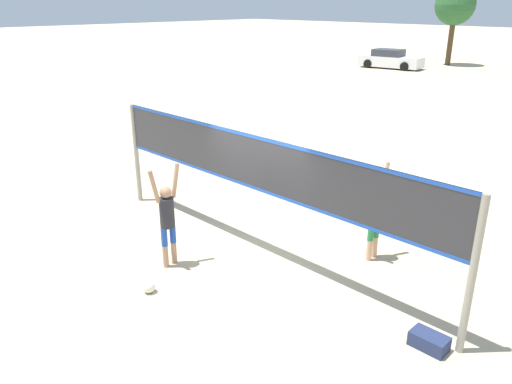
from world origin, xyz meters
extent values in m
plane|color=#C6B28C|center=(0.00, 0.00, 0.00)|extent=(200.00, 200.00, 0.00)
cylinder|color=gray|center=(-4.24, 0.00, 1.25)|extent=(0.11, 0.11, 2.50)
cylinder|color=gray|center=(4.24, 0.00, 1.25)|extent=(0.11, 0.11, 2.50)
cube|color=#2D2D33|center=(0.00, 0.00, 1.96)|extent=(8.37, 0.02, 1.08)
cube|color=#1E4CB2|center=(0.00, 0.00, 2.47)|extent=(8.37, 0.03, 0.06)
cube|color=#1E4CB2|center=(0.00, 0.00, 1.45)|extent=(8.37, 0.03, 0.06)
cylinder|color=tan|center=(-0.90, -1.57, 0.23)|extent=(0.11, 0.11, 0.45)
cylinder|color=#1E47A5|center=(-0.90, -1.57, 0.64)|extent=(0.12, 0.12, 0.37)
cylinder|color=tan|center=(-0.90, -1.37, 0.23)|extent=(0.11, 0.11, 0.45)
cylinder|color=#1E47A5|center=(-0.90, -1.37, 0.64)|extent=(0.12, 0.12, 0.37)
cylinder|color=#26262D|center=(-0.90, -1.47, 1.12)|extent=(0.28, 0.28, 0.58)
sphere|color=tan|center=(-0.90, -1.47, 1.52)|extent=(0.23, 0.23, 0.23)
cylinder|color=tan|center=(-0.90, -1.71, 1.70)|extent=(0.08, 0.21, 0.66)
cylinder|color=tan|center=(-0.90, -1.24, 1.70)|extent=(0.08, 0.21, 0.66)
cylinder|color=tan|center=(1.75, 1.63, 0.22)|extent=(0.11, 0.11, 0.44)
cylinder|color=#267F3F|center=(1.75, 1.63, 0.62)|extent=(0.12, 0.12, 0.36)
cylinder|color=tan|center=(1.75, 1.43, 0.22)|extent=(0.11, 0.11, 0.44)
cylinder|color=#267F3F|center=(1.75, 1.43, 0.62)|extent=(0.12, 0.12, 0.36)
cylinder|color=orange|center=(1.75, 1.53, 1.09)|extent=(0.28, 0.28, 0.57)
sphere|color=tan|center=(1.75, 1.53, 1.48)|extent=(0.22, 0.22, 0.22)
cylinder|color=tan|center=(1.75, 1.76, 1.65)|extent=(0.08, 0.21, 0.64)
cylinder|color=tan|center=(1.75, 1.29, 1.65)|extent=(0.08, 0.21, 0.64)
sphere|color=silver|center=(-0.36, -2.33, 0.11)|extent=(0.22, 0.22, 0.22)
cube|color=navy|center=(3.88, -0.25, 0.12)|extent=(0.54, 0.32, 0.23)
cube|color=silver|center=(-13.92, 28.57, 0.51)|extent=(4.91, 2.46, 0.77)
cube|color=#2D333D|center=(-14.15, 28.53, 1.15)|extent=(2.33, 1.95, 0.51)
cylinder|color=black|center=(-12.60, 29.62, 0.32)|extent=(0.66, 0.31, 0.64)
cylinder|color=black|center=(-12.35, 27.92, 0.32)|extent=(0.66, 0.31, 0.64)
cylinder|color=black|center=(-15.48, 29.21, 0.32)|extent=(0.66, 0.31, 0.64)
cylinder|color=black|center=(-15.24, 27.51, 0.32)|extent=(0.66, 0.31, 0.64)
cylinder|color=#4C3823|center=(-11.72, 33.64, 1.86)|extent=(0.41, 0.41, 3.72)
sphere|color=#285B2D|center=(-11.72, 33.64, 4.56)|extent=(3.07, 3.07, 3.07)
camera|label=1|loc=(6.37, -6.40, 4.84)|focal=35.00mm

